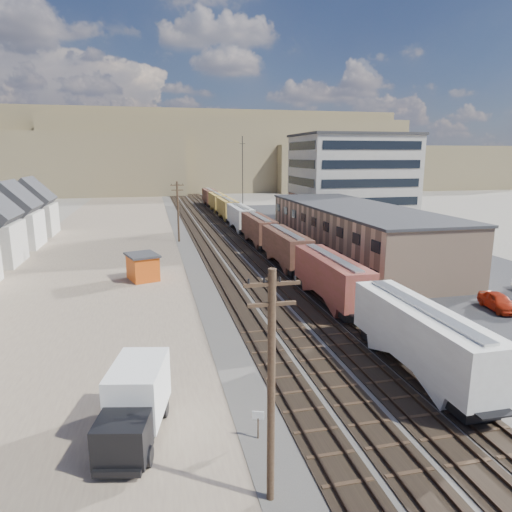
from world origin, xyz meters
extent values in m
plane|color=#6B6356|center=(0.00, 0.00, 0.00)|extent=(300.00, 300.00, 0.00)
cube|color=#4C4742|center=(0.00, 50.00, 0.03)|extent=(18.00, 200.00, 0.06)
cube|color=#705D4D|center=(-20.00, 40.00, 0.01)|extent=(24.00, 180.00, 0.03)
cube|color=#232326|center=(22.00, 35.00, 0.02)|extent=(26.00, 120.00, 0.04)
cube|color=black|center=(-5.00, 50.00, 0.10)|extent=(2.60, 200.00, 0.08)
cube|color=#38281E|center=(-5.72, 50.00, 0.22)|extent=(0.08, 200.00, 0.16)
cube|color=#38281E|center=(-4.28, 50.00, 0.22)|extent=(0.08, 200.00, 0.16)
cube|color=black|center=(-2.00, 50.00, 0.10)|extent=(2.60, 200.00, 0.08)
cube|color=#38281E|center=(-2.72, 50.00, 0.22)|extent=(0.08, 200.00, 0.16)
cube|color=#38281E|center=(-1.28, 50.00, 0.22)|extent=(0.08, 200.00, 0.16)
cube|color=black|center=(1.00, 50.00, 0.10)|extent=(2.60, 200.00, 0.08)
cube|color=#38281E|center=(0.28, 50.00, 0.22)|extent=(0.08, 200.00, 0.16)
cube|color=#38281E|center=(1.72, 50.00, 0.22)|extent=(0.08, 200.00, 0.16)
cube|color=black|center=(3.80, 50.00, 0.10)|extent=(2.60, 200.00, 0.08)
cube|color=#38281E|center=(3.08, 50.00, 0.22)|extent=(0.08, 200.00, 0.16)
cube|color=#38281E|center=(4.52, 50.00, 0.22)|extent=(0.08, 200.00, 0.16)
cube|color=black|center=(3.80, -14.45, 0.75)|extent=(2.20, 2.20, 0.90)
cube|color=black|center=(3.80, -4.30, 0.75)|extent=(2.20, 2.20, 0.90)
cube|color=beige|center=(3.80, -9.38, 2.90)|extent=(3.00, 13.34, 3.40)
cube|color=#B7B7B2|center=(3.80, -9.38, 4.68)|extent=(0.90, 12.32, 0.16)
cube|color=black|center=(3.80, 0.75, 0.75)|extent=(2.20, 2.20, 0.90)
cube|color=black|center=(3.80, 10.90, 0.75)|extent=(2.20, 2.20, 0.90)
cube|color=brown|center=(3.80, 5.82, 2.90)|extent=(3.00, 13.34, 3.40)
cube|color=#B7B7B2|center=(3.80, 5.82, 4.68)|extent=(0.90, 12.32, 0.16)
cube|color=black|center=(3.80, 15.95, 0.75)|extent=(2.20, 2.20, 0.90)
cube|color=black|center=(3.80, 26.10, 0.75)|extent=(2.20, 2.20, 0.90)
cube|color=#452B1D|center=(3.80, 21.02, 2.90)|extent=(3.00, 13.34, 3.40)
cube|color=#B7B7B2|center=(3.80, 21.02, 4.68)|extent=(0.90, 12.32, 0.16)
cube|color=black|center=(3.80, 31.15, 0.75)|extent=(2.20, 2.20, 0.90)
cube|color=black|center=(3.80, 41.30, 0.75)|extent=(2.20, 2.20, 0.90)
cube|color=#452B1D|center=(3.80, 36.22, 2.90)|extent=(3.00, 13.34, 3.40)
cube|color=#B7B7B2|center=(3.80, 36.22, 4.68)|extent=(0.90, 12.33, 0.16)
cube|color=black|center=(3.80, 46.35, 0.75)|extent=(2.20, 2.20, 0.90)
cube|color=black|center=(3.80, 56.50, 0.75)|extent=(2.20, 2.20, 0.90)
cube|color=beige|center=(3.80, 51.42, 2.90)|extent=(3.00, 13.34, 3.40)
cube|color=#B7B7B2|center=(3.80, 51.42, 4.68)|extent=(0.90, 12.33, 0.16)
cube|color=black|center=(3.80, 61.55, 0.75)|extent=(2.20, 2.20, 0.90)
cube|color=black|center=(3.80, 71.70, 0.75)|extent=(2.20, 2.20, 0.90)
cube|color=olive|center=(3.80, 66.62, 2.90)|extent=(3.00, 13.34, 3.40)
cube|color=#B7B7B2|center=(3.80, 66.62, 4.68)|extent=(0.90, 12.32, 0.16)
cube|color=black|center=(3.80, 76.75, 0.75)|extent=(2.20, 2.20, 0.90)
cube|color=black|center=(3.80, 86.90, 0.75)|extent=(2.20, 2.20, 0.90)
cube|color=olive|center=(3.80, 81.82, 2.90)|extent=(3.00, 13.34, 3.40)
cube|color=#B7B7B2|center=(3.80, 81.82, 4.68)|extent=(0.90, 12.32, 0.16)
cube|color=black|center=(3.80, 91.95, 0.75)|extent=(2.20, 2.20, 0.90)
cube|color=black|center=(3.80, 102.10, 0.75)|extent=(2.20, 2.20, 0.90)
cube|color=#452B1D|center=(3.80, 97.02, 2.90)|extent=(3.00, 13.34, 3.40)
cube|color=#B7B7B2|center=(3.80, 97.02, 4.68)|extent=(0.90, 12.32, 0.16)
cube|color=tan|center=(15.00, 25.00, 3.50)|extent=(12.00, 40.00, 7.00)
cube|color=#2D2D30|center=(15.00, 25.00, 7.10)|extent=(12.40, 40.40, 0.30)
cube|color=black|center=(8.95, 25.00, 2.20)|extent=(0.12, 36.00, 1.20)
cube|color=black|center=(8.95, 25.00, 5.20)|extent=(0.12, 36.00, 1.20)
cube|color=#9E998E|center=(28.00, 55.00, 9.00)|extent=(22.00, 18.00, 18.00)
cube|color=#2D2D30|center=(28.00, 55.00, 18.20)|extent=(22.60, 18.60, 0.50)
cube|color=black|center=(16.95, 55.00, 9.00)|extent=(0.12, 16.00, 16.00)
cube|color=black|center=(28.00, 45.95, 9.00)|extent=(20.00, 0.12, 16.00)
cylinder|color=#382619|center=(-8.50, -18.00, 5.00)|extent=(0.32, 0.32, 10.00)
cube|color=#382619|center=(-8.50, -18.00, 9.40)|extent=(2.20, 0.14, 0.14)
cube|color=#382619|center=(-8.50, -18.00, 8.60)|extent=(1.90, 0.14, 0.14)
cylinder|color=black|center=(-7.90, -18.00, 9.55)|extent=(0.08, 0.08, 0.22)
cylinder|color=#382619|center=(-8.50, 42.00, 5.00)|extent=(0.32, 0.32, 10.00)
cube|color=#382619|center=(-8.50, 42.00, 9.40)|extent=(2.20, 0.14, 0.14)
cube|color=#382619|center=(-8.50, 42.00, 8.60)|extent=(1.90, 0.14, 0.14)
cylinder|color=black|center=(-7.90, 42.00, 9.55)|extent=(0.08, 0.08, 0.22)
cylinder|color=black|center=(6.00, 60.00, 9.00)|extent=(0.16, 0.16, 18.00)
cube|color=black|center=(6.00, 60.00, 16.50)|extent=(1.20, 0.08, 0.08)
cube|color=#B7B2A8|center=(-34.00, 43.00, 2.75)|extent=(8.00, 8.00, 5.50)
cube|color=#2D2D30|center=(-34.00, 43.00, 6.40)|extent=(8.15, 8.16, 8.15)
cube|color=#9E998E|center=(-34.00, 55.00, 2.75)|extent=(8.00, 8.00, 5.50)
cube|color=#2D2D30|center=(-34.00, 55.00, 6.40)|extent=(8.15, 8.16, 8.15)
cube|color=#706643|center=(-60.00, 150.00, 11.00)|extent=(120.00, 40.00, 22.00)
cube|color=#706643|center=(20.00, 160.00, 14.00)|extent=(140.00, 45.00, 28.00)
cube|color=#706643|center=(90.00, 150.00, 9.00)|extent=(110.00, 38.00, 18.00)
cube|color=#706643|center=(-10.00, 180.00, 16.00)|extent=(200.00, 60.00, 32.00)
cube|color=silver|center=(-13.89, -11.25, 2.15)|extent=(3.43, 4.75, 2.80)
cube|color=black|center=(-14.57, -14.41, 1.40)|extent=(2.77, 2.60, 1.94)
cube|color=black|center=(-14.17, -12.51, 0.48)|extent=(3.46, 6.76, 0.32)
cylinder|color=black|center=(-15.68, -14.17, 0.48)|extent=(0.52, 1.01, 0.97)
cylinder|color=black|center=(-12.61, -10.65, 0.48)|extent=(0.52, 1.01, 0.97)
cube|color=#D15013|center=(-14.08, 18.87, 1.43)|extent=(3.87, 4.49, 2.85)
cube|color=#2D2D30|center=(-14.08, 18.87, 2.95)|extent=(4.35, 4.97, 0.24)
cube|color=black|center=(-12.68, 19.32, 1.52)|extent=(0.38, 0.93, 0.95)
cylinder|color=#382619|center=(-8.05, -13.83, 0.60)|extent=(0.08, 0.08, 1.19)
cube|color=silver|center=(-8.05, -13.83, 1.34)|extent=(0.58, 0.25, 0.45)
imported|color=#B42A10|center=(18.29, 0.45, 0.81)|extent=(2.68, 4.98, 1.61)
imported|color=navy|center=(22.84, 41.93, 0.79)|extent=(5.90, 5.87, 1.58)
imported|color=silver|center=(27.94, 40.46, 0.82)|extent=(3.63, 5.19, 1.64)
camera|label=1|loc=(-12.79, -33.92, 14.11)|focal=32.00mm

